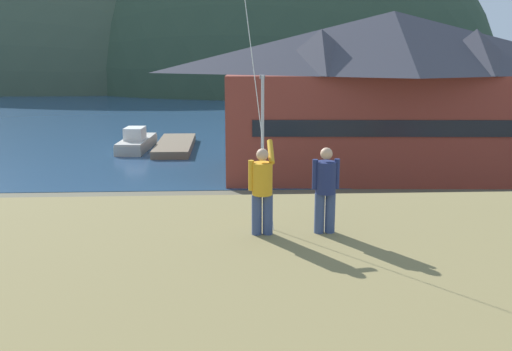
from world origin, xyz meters
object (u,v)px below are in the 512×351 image
object	(u,v)px
parked_car_mid_row_far	(191,233)
parked_car_front_row_silver	(30,232)
parked_car_lone_by_shed	(299,230)
parking_light_pole	(262,141)
parked_car_front_row_red	(163,296)
person_companion	(325,188)
person_kite_flyer	(262,188)
parked_car_mid_row_center	(321,276)
wharf_dock	(175,146)
harbor_lodge	(391,90)
parked_car_mid_row_near	(461,228)
moored_boat_wharfside	(137,142)

from	to	relation	value
parked_car_mid_row_far	parked_car_front_row_silver	distance (m)	7.34
parked_car_lone_by_shed	parking_light_pole	world-z (taller)	parking_light_pole
parked_car_lone_by_shed	parked_car_front_row_red	bearing A→B (deg)	-128.81
parking_light_pole	person_companion	size ratio (longest dim) A/B	4.48
parked_car_mid_row_far	person_kite_flyer	world-z (taller)	person_kite_flyer
parked_car_mid_row_center	parked_car_front_row_silver	bearing A→B (deg)	156.31
parked_car_front_row_red	parked_car_lone_by_shed	size ratio (longest dim) A/B	0.99
person_kite_flyer	parked_car_lone_by_shed	bearing A→B (deg)	79.53
wharf_dock	parked_car_lone_by_shed	size ratio (longest dim) A/B	2.38
harbor_lodge	parked_car_mid_row_far	distance (m)	21.70
wharf_dock	parked_car_mid_row_center	xyz separation A→B (m)	(8.45, -32.31, 0.71)
harbor_lodge	parked_car_mid_row_near	bearing A→B (deg)	-93.52
parked_car_mid_row_center	parking_light_pole	bearing A→B (deg)	100.02
parked_car_mid_row_near	parking_light_pole	distance (m)	10.53
parked_car_front_row_red	person_kite_flyer	distance (m)	9.29
moored_boat_wharfside	parked_car_mid_row_far	size ratio (longest dim) A/B	1.73
harbor_lodge	parked_car_front_row_red	xyz separation A→B (m)	(-14.01, -22.75, -5.20)
parked_car_front_row_red	person_companion	distance (m)	9.73
harbor_lodge	parking_light_pole	distance (m)	15.71
harbor_lodge	parked_car_mid_row_far	world-z (taller)	harbor_lodge
parked_car_front_row_red	person_kite_flyer	bearing A→B (deg)	-66.90
wharf_dock	parked_car_front_row_red	bearing A→B (deg)	-85.20
wharf_dock	person_kite_flyer	size ratio (longest dim) A/B	5.54
parking_light_pole	harbor_lodge	bearing A→B (deg)	50.04
parked_car_mid_row_center	person_companion	world-z (taller)	person_companion
parked_car_mid_row_center	person_kite_flyer	world-z (taller)	person_kite_flyer
parked_car_mid_row_center	parked_car_front_row_silver	world-z (taller)	same
parking_light_pole	parked_car_lone_by_shed	bearing A→B (deg)	-69.47
parked_car_front_row_red	parked_car_lone_by_shed	bearing A→B (deg)	51.19
parked_car_mid_row_center	parked_car_front_row_silver	xyz separation A→B (m)	(-12.46, 5.47, 0.00)
parked_car_mid_row_near	person_companion	size ratio (longest dim) A/B	2.46
parked_car_mid_row_near	harbor_lodge	bearing A→B (deg)	86.48
parked_car_lone_by_shed	parked_car_mid_row_near	distance (m)	7.55
parked_car_mid_row_far	parking_light_pole	xyz separation A→B (m)	(3.49, 4.18, 3.48)
parked_car_mid_row_near	parked_car_front_row_red	bearing A→B (deg)	-152.96
parked_car_front_row_red	parked_car_mid_row_near	xyz separation A→B (m)	(13.02, 6.64, 0.00)
parked_car_front_row_silver	parking_light_pole	world-z (taller)	parking_light_pole
person_kite_flyer	person_companion	bearing A→B (deg)	1.55
parking_light_pole	person_companion	distance (m)	17.74
parked_car_front_row_red	person_companion	size ratio (longest dim) A/B	2.47
person_companion	parked_car_mid_row_near	bearing A→B (deg)	56.84
parked_car_front_row_silver	person_companion	size ratio (longest dim) A/B	2.45
wharf_dock	person_companion	xyz separation A→B (m)	(7.03, -40.65, 6.20)
parked_car_mid_row_center	parked_car_mid_row_near	bearing A→B (deg)	34.85
person_companion	parked_car_lone_by_shed	bearing A→B (deg)	84.69
harbor_lodge	moored_boat_wharfside	size ratio (longest dim) A/B	3.41
parked_car_mid_row_far	person_companion	world-z (taller)	person_companion
parked_car_front_row_red	parked_car_mid_row_near	distance (m)	14.61
parked_car_mid_row_center	parked_car_front_row_red	bearing A→B (deg)	-165.14
parking_light_pole	person_companion	world-z (taller)	parking_light_pole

